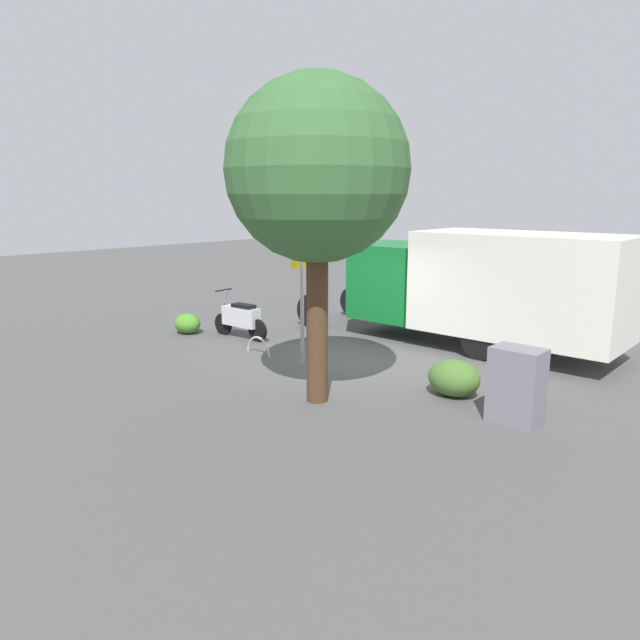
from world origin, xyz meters
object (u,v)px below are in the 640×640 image
object	(u,v)px
stop_sign	(302,262)
bike_rack_hoop	(258,354)
box_truck_near	(479,283)
utility_cabinet	(516,386)
street_tree	(317,172)
motorcycle	(241,318)

from	to	relation	value
stop_sign	bike_rack_hoop	distance (m)	2.61
box_truck_near	bike_rack_hoop	world-z (taller)	box_truck_near
box_truck_near	utility_cabinet	xyz separation A→B (m)	(-2.84, 3.98, -0.94)
box_truck_near	street_tree	size ratio (longest dim) A/B	1.50
stop_sign	bike_rack_hoop	world-z (taller)	stop_sign
utility_cabinet	box_truck_near	bearing A→B (deg)	-54.42
stop_sign	street_tree	size ratio (longest dim) A/B	0.60
box_truck_near	bike_rack_hoop	distance (m)	5.45
box_truck_near	bike_rack_hoop	size ratio (longest dim) A/B	9.73
motorcycle	box_truck_near	bearing A→B (deg)	-150.09
motorcycle	bike_rack_hoop	size ratio (longest dim) A/B	2.13
street_tree	motorcycle	bearing A→B (deg)	-24.23
motorcycle	bike_rack_hoop	distance (m)	1.79
box_truck_near	street_tree	bearing A→B (deg)	86.58
box_truck_near	street_tree	xyz separation A→B (m)	(0.18, 5.38, 2.40)
stop_sign	box_truck_near	bearing A→B (deg)	-115.75
bike_rack_hoop	utility_cabinet	bearing A→B (deg)	-179.39
stop_sign	utility_cabinet	xyz separation A→B (m)	(-4.77, -0.02, -1.60)
box_truck_near	street_tree	distance (m)	5.89
motorcycle	stop_sign	distance (m)	3.44
street_tree	bike_rack_hoop	xyz separation A→B (m)	(3.12, -1.34, -3.95)
motorcycle	utility_cabinet	distance (m)	7.71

